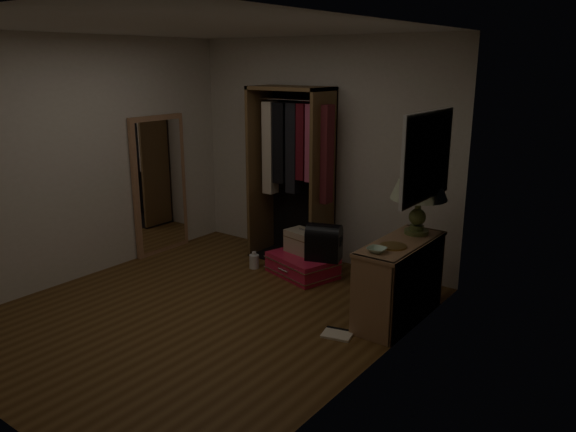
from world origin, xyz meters
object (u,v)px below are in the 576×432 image
object	(u,v)px
floor_mirror	(160,185)
open_wardrobe	(295,160)
pink_suitcase	(302,265)
table_lamp	(419,184)
black_bag	(324,241)
white_jug	(254,261)
train_case	(303,241)
console_bookshelf	(401,277)

from	to	relation	value
floor_mirror	open_wardrobe	bearing A→B (deg)	27.11
floor_mirror	pink_suitcase	bearing A→B (deg)	11.25
table_lamp	black_bag	bearing A→B (deg)	174.96
pink_suitcase	white_jug	size ratio (longest dim) A/B	4.41
table_lamp	train_case	bearing A→B (deg)	173.95
train_case	black_bag	xyz separation A→B (m)	(0.32, -0.05, 0.08)
open_wardrobe	white_jug	xyz separation A→B (m)	(-0.18, -0.55, -1.13)
pink_suitcase	table_lamp	bearing A→B (deg)	13.64
floor_mirror	black_bag	xyz separation A→B (m)	(2.14, 0.41, -0.41)
pink_suitcase	table_lamp	size ratio (longest dim) A/B	1.26
table_lamp	pink_suitcase	bearing A→B (deg)	177.54
floor_mirror	white_jug	xyz separation A→B (m)	(1.32, 0.21, -0.77)
console_bookshelf	train_case	distance (m)	1.48
console_bookshelf	floor_mirror	bearing A→B (deg)	-179.21
white_jug	floor_mirror	bearing A→B (deg)	-170.84
floor_mirror	train_case	bearing A→B (deg)	14.40
floor_mirror	white_jug	world-z (taller)	floor_mirror
floor_mirror	train_case	size ratio (longest dim) A/B	4.04
console_bookshelf	white_jug	xyz separation A→B (m)	(-1.92, 0.17, -0.31)
pink_suitcase	black_bag	xyz separation A→B (m)	(0.26, 0.04, 0.32)
open_wardrobe	pink_suitcase	world-z (taller)	open_wardrobe
floor_mirror	white_jug	size ratio (longest dim) A/B	8.62
open_wardrobe	floor_mirror	bearing A→B (deg)	-152.89
open_wardrobe	train_case	bearing A→B (deg)	-42.31
floor_mirror	pink_suitcase	size ratio (longest dim) A/B	1.96
black_bag	white_jug	world-z (taller)	black_bag
white_jug	black_bag	bearing A→B (deg)	13.74
floor_mirror	black_bag	distance (m)	2.22
black_bag	white_jug	distance (m)	0.92
console_bookshelf	pink_suitcase	size ratio (longest dim) A/B	1.29
floor_mirror	black_bag	size ratio (longest dim) A/B	3.95
console_bookshelf	floor_mirror	world-z (taller)	floor_mirror
table_lamp	console_bookshelf	bearing A→B (deg)	-91.02
open_wardrobe	pink_suitcase	bearing A→B (deg)	-44.81
floor_mirror	console_bookshelf	bearing A→B (deg)	0.79
pink_suitcase	black_bag	bearing A→B (deg)	24.71
pink_suitcase	train_case	bearing A→B (deg)	141.49
console_bookshelf	white_jug	distance (m)	1.95
floor_mirror	train_case	xyz separation A→B (m)	(1.82, 0.47, -0.49)
open_wardrobe	floor_mirror	size ratio (longest dim) A/B	1.21
black_bag	table_lamp	xyz separation A→B (m)	(1.10, -0.10, 0.80)
table_lamp	white_jug	xyz separation A→B (m)	(-1.93, -0.11, -1.15)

